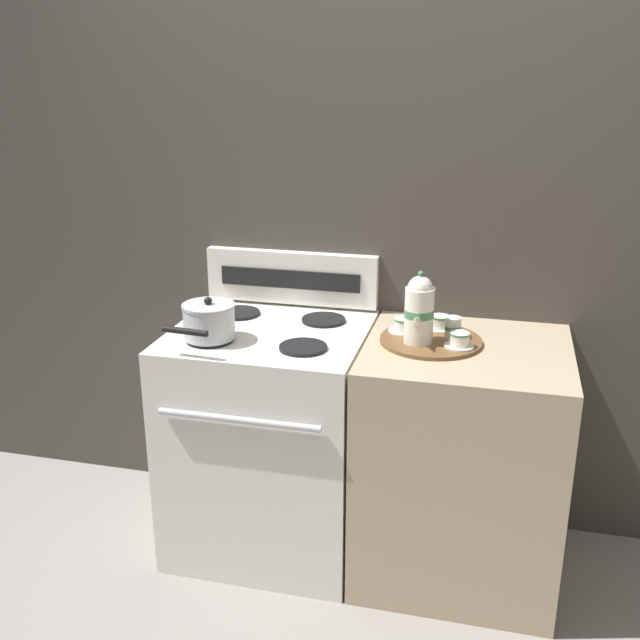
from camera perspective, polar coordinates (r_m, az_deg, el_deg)
ground_plane at (r=3.09m, az=3.12°, el=-16.96°), size 6.00×6.00×0.00m
wall_back at (r=2.94m, az=4.83°, el=4.91°), size 6.00×0.05×2.20m
stove at (r=2.93m, az=-3.73°, el=-8.92°), size 0.71×0.69×0.89m
control_panel at (r=2.99m, az=-2.19°, el=3.25°), size 0.70×0.05×0.21m
side_counter at (r=2.82m, az=10.63°, el=-10.48°), size 0.71×0.66×0.88m
saucepan at (r=2.65m, az=-8.49°, el=-0.07°), size 0.19×0.28×0.15m
serving_tray at (r=2.66m, az=8.44°, el=-1.55°), size 0.36×0.36×0.01m
teapot at (r=2.57m, az=7.57°, el=0.80°), size 0.10×0.16×0.26m
teacup_left at (r=2.75m, az=9.13°, el=-0.18°), size 0.10×0.10×0.05m
teacup_right at (r=2.70m, az=6.36°, el=-0.39°), size 0.10×0.10×0.05m
teacup_front at (r=2.59m, az=10.59°, el=-1.49°), size 0.10×0.10×0.05m
creamer_jug at (r=2.66m, az=10.09°, el=-0.56°), size 0.06×0.06×0.07m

